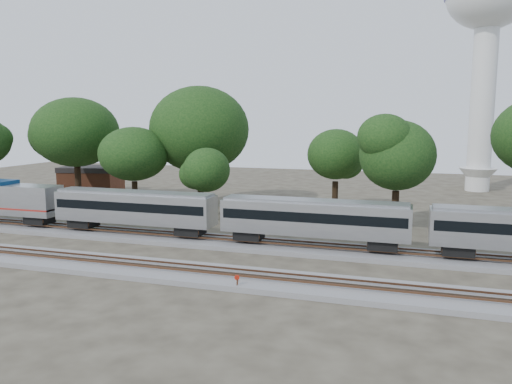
# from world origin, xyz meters

# --- Properties ---
(ground) EXTENTS (160.00, 160.00, 0.00)m
(ground) POSITION_xyz_m (0.00, 0.00, 0.00)
(ground) COLOR #383328
(ground) RESTS_ON ground
(track_far) EXTENTS (160.00, 5.00, 0.73)m
(track_far) POSITION_xyz_m (0.00, 6.00, 0.21)
(track_far) COLOR slate
(track_far) RESTS_ON ground
(track_near) EXTENTS (160.00, 5.00, 0.73)m
(track_near) POSITION_xyz_m (0.00, -4.00, 0.21)
(track_near) COLOR slate
(track_near) RESTS_ON ground
(train) EXTENTS (107.01, 3.05, 4.50)m
(train) POSITION_xyz_m (19.40, 6.00, 3.15)
(train) COLOR #B9BBC0
(train) RESTS_ON ground
(switch_stand_red) EXTENTS (0.35, 0.16, 1.16)m
(switch_stand_red) POSITION_xyz_m (6.97, -6.13, 0.74)
(switch_stand_red) COLOR #512D19
(switch_stand_red) RESTS_ON ground
(switch_stand_white) EXTENTS (0.27, 0.09, 0.86)m
(switch_stand_white) POSITION_xyz_m (6.97, -5.97, 0.55)
(switch_stand_white) COLOR #512D19
(switch_stand_white) RESTS_ON ground
(switch_lever) EXTENTS (0.50, 0.31, 0.30)m
(switch_lever) POSITION_xyz_m (5.87, -5.95, 0.15)
(switch_lever) COLOR #512D19
(switch_lever) RESTS_ON ground
(water_tower) EXTENTS (13.62, 13.62, 37.70)m
(water_tower) POSITION_xyz_m (29.07, 52.97, 27.93)
(water_tower) COLOR silver
(water_tower) RESTS_ON ground
(brick_building) EXTENTS (10.12, 8.00, 4.35)m
(brick_building) POSITION_xyz_m (-31.58, 31.46, 2.19)
(brick_building) COLOR brown
(brick_building) RESTS_ON ground
(tree_1) EXTENTS (10.35, 10.35, 14.59)m
(tree_1) POSITION_xyz_m (-26.11, 20.76, 10.17)
(tree_1) COLOR black
(tree_1) RESTS_ON ground
(tree_2) EXTENTS (7.74, 7.74, 10.91)m
(tree_2) POSITION_xyz_m (-15.27, 17.65, 7.59)
(tree_2) COLOR black
(tree_2) RESTS_ON ground
(tree_3) EXTENTS (10.78, 10.78, 15.20)m
(tree_3) POSITION_xyz_m (-8.83, 23.73, 10.60)
(tree_3) COLOR black
(tree_3) RESTS_ON ground
(tree_4) EXTENTS (6.20, 6.20, 8.75)m
(tree_4) POSITION_xyz_m (-4.47, 15.66, 6.07)
(tree_4) COLOR black
(tree_4) RESTS_ON ground
(tree_5) EXTENTS (7.67, 7.67, 10.82)m
(tree_5) POSITION_xyz_m (9.11, 25.57, 7.53)
(tree_5) COLOR black
(tree_5) RESTS_ON ground
(tree_6) EXTENTS (8.33, 8.33, 11.75)m
(tree_6) POSITION_xyz_m (16.85, 16.50, 8.18)
(tree_6) COLOR black
(tree_6) RESTS_ON ground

